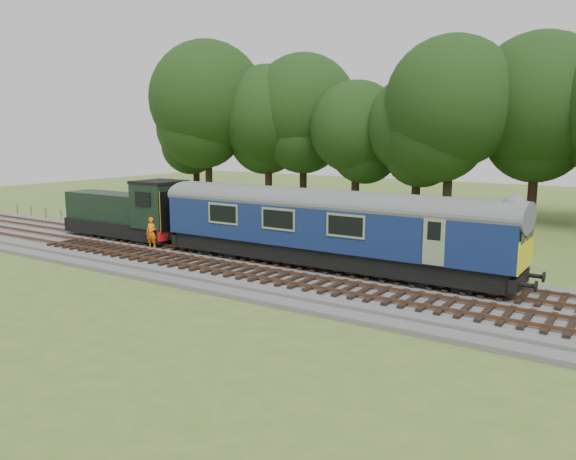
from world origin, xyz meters
The scene contains 9 objects.
ground centered at (0.00, 0.00, 0.00)m, with size 120.00×120.00×0.00m, color #4C6B27.
ballast centered at (0.00, 0.00, 0.17)m, with size 70.00×7.00×0.35m, color #4C4C4F.
track_north centered at (0.00, 1.40, 0.42)m, with size 67.20×2.40×0.21m.
track_south centered at (0.00, -1.60, 0.42)m, with size 67.20×2.40×0.21m.
fence centered at (0.00, 4.50, 0.00)m, with size 64.00×0.12×1.00m, color #6B6054, non-canonical shape.
tree_line centered at (0.00, 22.00, 0.00)m, with size 70.00×8.00×18.00m, color black, non-canonical shape.
dmu_railcar centered at (-0.65, 1.40, 2.61)m, with size 18.05×2.86×3.88m.
shunter_loco centered at (-14.58, 1.40, 1.97)m, with size 8.91×2.60×3.38m.
worker centered at (-11.24, 0.08, 1.24)m, with size 0.65×0.43×1.78m, color orange.
Camera 1 is at (12.45, -21.74, 6.71)m, focal length 35.00 mm.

